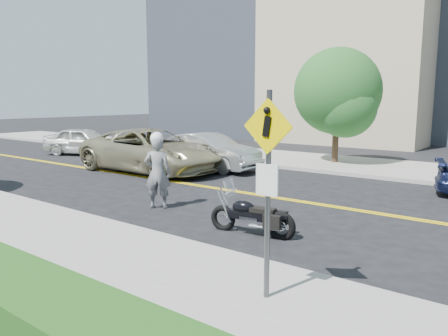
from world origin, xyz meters
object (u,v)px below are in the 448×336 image
Objects in this scene: pedestrian_sign at (268,176)px; suv at (151,150)px; parked_car_silver at (209,151)px; motorcyclist at (158,171)px; motorcycle at (252,208)px; parked_car_white at (84,141)px.

suv is at bearing 144.18° from pedestrian_sign.
suv is at bearing 141.87° from parked_car_silver.
parked_car_silver is at bearing -96.51° from motorcyclist.
motorcycle is at bearing 139.06° from motorcyclist.
pedestrian_sign is at bearing -125.78° from suv.
motorcycle is at bearing -134.74° from parked_car_silver.
motorcycle is 0.42× the size of parked_car_silver.
motorcyclist reaches higher than parked_car_white.
pedestrian_sign is 12.82m from parked_car_silver.
suv is at bearing -125.96° from parked_car_white.
motorcycle is at bearing 126.95° from pedestrian_sign.
motorcyclist is 13.17m from parked_car_white.
suv is (-8.15, 4.61, 0.29)m from motorcycle.
pedestrian_sign is 0.63× the size of parked_car_silver.
parked_car_white is 0.93× the size of parked_car_silver.
pedestrian_sign reaches higher than parked_car_white.
motorcycle is 0.31× the size of suv.
parked_car_silver is (8.58, 0.23, 0.03)m from parked_car_white.
parked_car_white is at bearing 91.55° from parked_car_silver.
pedestrian_sign reaches higher than motorcyclist.
suv is (-4.72, 4.19, -0.17)m from motorcyclist.
pedestrian_sign reaches higher than suv.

